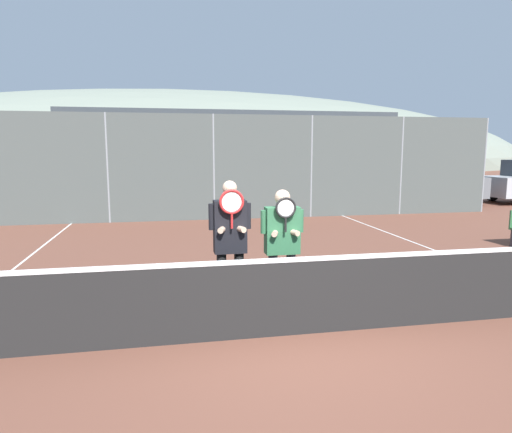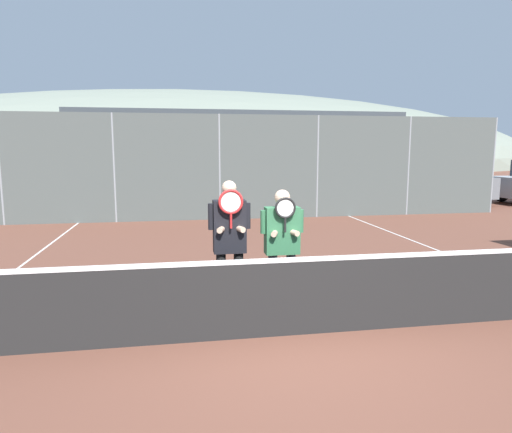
{
  "view_description": "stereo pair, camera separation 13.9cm",
  "coord_description": "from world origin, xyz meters",
  "views": [
    {
      "loc": [
        -1.49,
        -5.12,
        2.25
      ],
      "look_at": [
        -0.28,
        1.04,
        1.32
      ],
      "focal_mm": 32.0,
      "sensor_mm": 36.0,
      "label": 1
    },
    {
      "loc": [
        -1.35,
        -5.15,
        2.25
      ],
      "look_at": [
        -0.28,
        1.04,
        1.32
      ],
      "focal_mm": 32.0,
      "sensor_mm": 36.0,
      "label": 2
    }
  ],
  "objects": [
    {
      "name": "car_far_left",
      "position": [
        -6.36,
        11.77,
        0.9
      ],
      "size": [
        4.26,
        1.94,
        1.76
      ],
      "color": "#285638",
      "rests_on": "ground_plane"
    },
    {
      "name": "fence_back",
      "position": [
        0.0,
        9.47,
        1.68
      ],
      "size": [
        19.58,
        0.06,
        3.36
      ],
      "color": "gray",
      "rests_on": "ground_plane"
    },
    {
      "name": "court_line_right_sideline",
      "position": [
        4.39,
        3.0,
        0.0
      ],
      "size": [
        0.05,
        16.0,
        0.01
      ],
      "primitive_type": "cube",
      "color": "white",
      "rests_on": "ground_plane"
    },
    {
      "name": "ground_plane",
      "position": [
        0.0,
        0.0,
        0.0
      ],
      "size": [
        120.0,
        120.0,
        0.0
      ],
      "primitive_type": "plane",
      "color": "brown"
    },
    {
      "name": "clubhouse_building",
      "position": [
        1.41,
        16.47,
        1.96
      ],
      "size": [
        14.29,
        5.5,
        3.87
      ],
      "color": "beige",
      "rests_on": "ground_plane"
    },
    {
      "name": "player_leftmost",
      "position": [
        -0.68,
        0.78,
        1.08
      ],
      "size": [
        0.56,
        0.34,
        1.84
      ],
      "color": "black",
      "rests_on": "ground_plane"
    },
    {
      "name": "tennis_net",
      "position": [
        0.0,
        0.0,
        0.5
      ],
      "size": [
        11.79,
        0.09,
        1.07
      ],
      "color": "gray",
      "rests_on": "ground_plane"
    },
    {
      "name": "car_center",
      "position": [
        3.7,
        11.85,
        0.93
      ],
      "size": [
        4.61,
        2.03,
        1.82
      ],
      "color": "silver",
      "rests_on": "ground_plane"
    },
    {
      "name": "player_center_left",
      "position": [
        0.06,
        0.87,
        1.02
      ],
      "size": [
        0.61,
        0.34,
        1.71
      ],
      "color": "#56565B",
      "rests_on": "ground_plane"
    },
    {
      "name": "car_left_of_center",
      "position": [
        -1.42,
        11.45,
        0.87
      ],
      "size": [
        4.44,
        2.0,
        1.68
      ],
      "color": "black",
      "rests_on": "ground_plane"
    },
    {
      "name": "hill_distant",
      "position": [
        0.0,
        58.39,
        0.0
      ],
      "size": [
        99.16,
        55.09,
        19.28
      ],
      "color": "gray",
      "rests_on": "ground_plane"
    },
    {
      "name": "car_right_of_center",
      "position": [
        8.86,
        11.7,
        0.93
      ],
      "size": [
        4.52,
        2.07,
        1.84
      ],
      "color": "slate",
      "rests_on": "ground_plane"
    }
  ]
}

